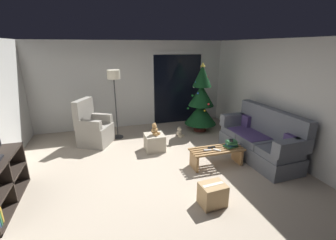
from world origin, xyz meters
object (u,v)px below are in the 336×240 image
object	(u,v)px
christmas_tree	(201,102)
armchair	(93,129)
remote_black	(211,147)
cardboard_box_taped_mid_floor	(213,195)
remote_white	(217,150)
cell_phone	(231,140)
ottoman	(155,142)
remote_silver	(208,150)
teddy_bear_cream_by_tree	(179,132)
teddy_bear_honey	(155,130)
book_stack	(231,144)
coffee_table	(217,154)
couch	(261,140)
floor_lamp	(114,81)

from	to	relation	value
christmas_tree	armchair	world-z (taller)	christmas_tree
remote_black	cardboard_box_taped_mid_floor	xyz separation A→B (m)	(-0.56, -1.17, -0.20)
cardboard_box_taped_mid_floor	remote_white	bearing A→B (deg)	59.18
cell_phone	ottoman	distance (m)	1.75
christmas_tree	cardboard_box_taped_mid_floor	xyz separation A→B (m)	(-1.17, -3.07, -0.68)
remote_silver	teddy_bear_cream_by_tree	bearing A→B (deg)	4.48
remote_silver	christmas_tree	world-z (taller)	christmas_tree
cell_phone	teddy_bear_honey	xyz separation A→B (m)	(-1.35, 1.05, 0.00)
cell_phone	christmas_tree	distance (m)	2.01
remote_white	armchair	bearing A→B (deg)	98.22
book_stack	christmas_tree	world-z (taller)	christmas_tree
armchair	coffee_table	bearing A→B (deg)	-37.56
coffee_table	teddy_bear_cream_by_tree	size ratio (longest dim) A/B	3.86
ottoman	teddy_bear_honey	bearing A→B (deg)	-45.56
couch	ottoman	world-z (taller)	couch
remote_white	christmas_tree	distance (m)	2.18
floor_lamp	ottoman	xyz separation A→B (m)	(0.76, -1.04, -1.31)
coffee_table	teddy_bear_honey	world-z (taller)	teddy_bear_honey
couch	remote_white	xyz separation A→B (m)	(-1.12, -0.13, -0.02)
couch	teddy_bear_cream_by_tree	bearing A→B (deg)	128.27
couch	armchair	xyz separation A→B (m)	(-3.49, 1.79, 0.00)
couch	coffee_table	size ratio (longest dim) A/B	1.79
book_stack	cell_phone	world-z (taller)	cell_phone
remote_white	remote_black	xyz separation A→B (m)	(-0.05, 0.15, 0.00)
remote_black	cell_phone	xyz separation A→B (m)	(0.40, -0.06, 0.13)
floor_lamp	remote_white	bearing A→B (deg)	-50.90
cell_phone	couch	bearing A→B (deg)	33.68
teddy_bear_cream_by_tree	cardboard_box_taped_mid_floor	xyz separation A→B (m)	(-0.44, -2.78, 0.06)
christmas_tree	cardboard_box_taped_mid_floor	world-z (taller)	christmas_tree
couch	christmas_tree	xyz separation A→B (m)	(-0.56, 1.92, 0.46)
remote_silver	armchair	xyz separation A→B (m)	(-2.18, 1.87, 0.02)
christmas_tree	floor_lamp	size ratio (longest dim) A/B	1.08
remote_black	floor_lamp	xyz separation A→B (m)	(-1.72, 2.03, 1.13)
remote_black	book_stack	distance (m)	0.42
remote_black	christmas_tree	size ratio (longest dim) A/B	0.08
christmas_tree	armchair	size ratio (longest dim) A/B	1.71
christmas_tree	floor_lamp	xyz separation A→B (m)	(-2.33, 0.13, 0.65)
cardboard_box_taped_mid_floor	coffee_table	bearing A→B (deg)	59.44
couch	remote_black	distance (m)	1.17
cell_phone	ottoman	size ratio (longest dim) A/B	0.33
floor_lamp	ottoman	bearing A→B (deg)	-53.80
cardboard_box_taped_mid_floor	christmas_tree	bearing A→B (deg)	69.07
coffee_table	cardboard_box_taped_mid_floor	xyz separation A→B (m)	(-0.65, -1.09, -0.07)
floor_lamp	cardboard_box_taped_mid_floor	distance (m)	3.65
remote_silver	remote_black	xyz separation A→B (m)	(0.14, 0.10, 0.00)
remote_white	remote_silver	size ratio (longest dim) A/B	1.00
cell_phone	cardboard_box_taped_mid_floor	size ratio (longest dim) A/B	0.35
ottoman	cardboard_box_taped_mid_floor	size ratio (longest dim) A/B	1.08
cell_phone	remote_black	bearing A→B (deg)	-158.93
couch	floor_lamp	distance (m)	3.71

